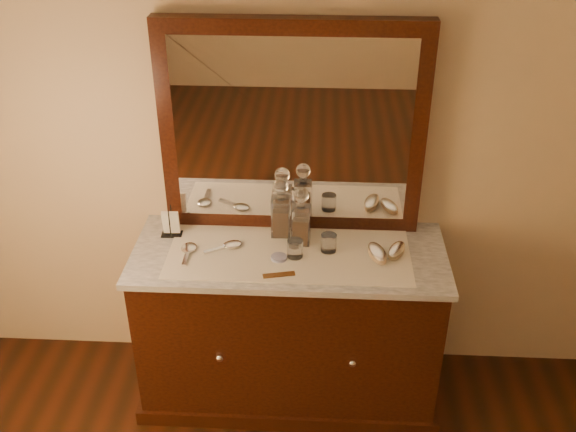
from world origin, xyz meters
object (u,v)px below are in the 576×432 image
(comb, at_px, (279,275))
(brush_near, at_px, (377,253))
(decanter_left, at_px, (281,213))
(decanter_right, at_px, (301,221))
(hand_mirror_inner, at_px, (229,245))
(mirror_frame, at_px, (292,129))
(dresser_cabinet, at_px, (289,326))
(hand_mirror_outer, at_px, (188,250))
(brush_far, at_px, (397,251))
(napkin_rack, at_px, (171,224))
(pin_dish, at_px, (279,258))

(comb, xyz_separation_m, brush_near, (0.43, 0.16, 0.02))
(decanter_left, distance_m, decanter_right, 0.12)
(decanter_right, height_order, hand_mirror_inner, decanter_right)
(mirror_frame, height_order, brush_near, mirror_frame)
(brush_near, bearing_deg, dresser_cabinet, 176.09)
(hand_mirror_inner, bearing_deg, hand_mirror_outer, -166.06)
(comb, bearing_deg, brush_far, 7.55)
(hand_mirror_inner, bearing_deg, dresser_cabinet, -4.37)
(decanter_right, xyz_separation_m, brush_near, (0.35, -0.11, -0.09))
(decanter_right, bearing_deg, dresser_cabinet, -120.68)
(hand_mirror_outer, height_order, hand_mirror_inner, same)
(brush_near, relative_size, hand_mirror_inner, 0.92)
(decanter_left, relative_size, decanter_right, 1.03)
(napkin_rack, height_order, brush_far, napkin_rack)
(pin_dish, relative_size, decanter_right, 0.26)
(pin_dish, xyz_separation_m, brush_far, (0.53, 0.07, 0.01))
(brush_far, bearing_deg, pin_dish, -172.94)
(hand_mirror_outer, bearing_deg, pin_dish, -5.48)
(mirror_frame, bearing_deg, decanter_right, -72.85)
(hand_mirror_outer, relative_size, hand_mirror_inner, 1.01)
(dresser_cabinet, height_order, napkin_rack, napkin_rack)
(dresser_cabinet, xyz_separation_m, pin_dish, (-0.04, -0.06, 0.45))
(brush_near, bearing_deg, napkin_rack, 171.47)
(pin_dish, height_order, hand_mirror_outer, hand_mirror_outer)
(mirror_frame, bearing_deg, brush_near, -34.37)
(comb, relative_size, brush_near, 0.82)
(mirror_frame, bearing_deg, pin_dish, -97.89)
(brush_near, xyz_separation_m, hand_mirror_outer, (-0.86, 0.00, -0.01))
(mirror_frame, distance_m, hand_mirror_inner, 0.60)
(mirror_frame, relative_size, decanter_left, 4.09)
(comb, height_order, brush_far, brush_far)
(decanter_right, bearing_deg, napkin_rack, 176.88)
(brush_far, xyz_separation_m, hand_mirror_outer, (-0.95, -0.03, -0.01))
(decanter_right, bearing_deg, brush_near, -17.69)
(comb, height_order, napkin_rack, napkin_rack)
(brush_near, xyz_separation_m, brush_far, (0.09, 0.03, -0.00))
(pin_dish, xyz_separation_m, hand_mirror_outer, (-0.42, 0.04, 0.00))
(brush_near, relative_size, hand_mirror_outer, 0.92)
(pin_dish, bearing_deg, brush_far, 7.06)
(decanter_right, distance_m, hand_mirror_inner, 0.35)
(hand_mirror_inner, bearing_deg, brush_near, -4.10)
(hand_mirror_outer, bearing_deg, mirror_frame, 30.30)
(decanter_left, bearing_deg, pin_dish, -88.70)
(hand_mirror_outer, bearing_deg, brush_near, -0.22)
(hand_mirror_outer, bearing_deg, decanter_left, 22.84)
(decanter_right, relative_size, brush_near, 1.67)
(comb, bearing_deg, dresser_cabinet, 67.07)
(decanter_left, distance_m, hand_mirror_inner, 0.28)
(pin_dish, distance_m, decanter_right, 0.20)
(hand_mirror_outer, bearing_deg, brush_far, 1.54)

